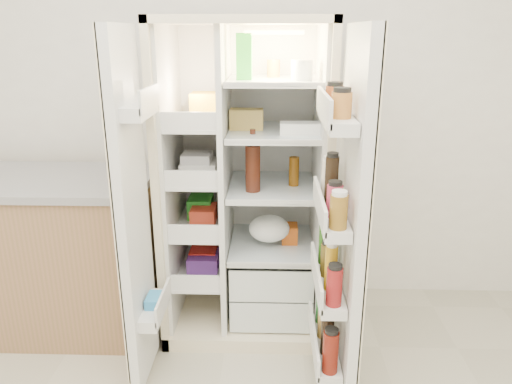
{
  "coord_description": "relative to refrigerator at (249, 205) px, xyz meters",
  "views": [
    {
      "loc": [
        0.25,
        -1.05,
        1.73
      ],
      "look_at": [
        0.18,
        1.25,
        0.96
      ],
      "focal_mm": 34.0,
      "sensor_mm": 36.0,
      "label": 1
    }
  ],
  "objects": [
    {
      "name": "freezer_door",
      "position": [
        -0.51,
        -0.6,
        0.15
      ],
      "size": [
        0.15,
        0.4,
        1.72
      ],
      "color": "silver",
      "rests_on": "floor"
    },
    {
      "name": "fridge_door",
      "position": [
        0.46,
        -0.69,
        0.13
      ],
      "size": [
        0.17,
        0.58,
        1.72
      ],
      "color": "silver",
      "rests_on": "floor"
    },
    {
      "name": "kitchen_counter",
      "position": [
        -1.2,
        -0.12,
        -0.27
      ],
      "size": [
        1.3,
        0.69,
        0.94
      ],
      "color": "#906548",
      "rests_on": "floor"
    },
    {
      "name": "refrigerator",
      "position": [
        0.0,
        0.0,
        0.0
      ],
      "size": [
        0.92,
        0.7,
        1.8
      ],
      "color": "beige",
      "rests_on": "floor"
    },
    {
      "name": "wall_back",
      "position": [
        -0.13,
        0.35,
        0.61
      ],
      "size": [
        4.0,
        0.02,
        2.7
      ],
      "primitive_type": "cube",
      "color": "white",
      "rests_on": "floor"
    }
  ]
}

